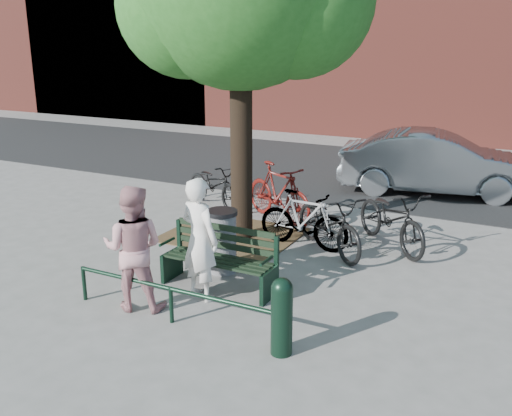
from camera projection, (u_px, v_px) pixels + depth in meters
The scene contains 15 objects.
ground at pixel (219, 288), 8.52m from camera, with size 90.00×90.00×0.00m, color gray.
dirt_pit at pixel (233, 234), 10.83m from camera, with size 2.40×2.00×0.02m, color brown.
road at pixel (376, 173), 15.76m from camera, with size 40.00×7.00×0.01m, color black.
park_bench at pixel (221, 257), 8.45m from camera, with size 1.74×0.54×0.97m.
guard_railing at pixel (171, 294), 7.38m from camera, with size 3.06×0.06×0.51m.
person_left at pixel (200, 239), 7.98m from camera, with size 0.65×0.42×1.77m, color white.
person_right at pixel (133, 248), 7.68m from camera, with size 0.85×0.66×1.74m, color tan.
bollard at pixel (282, 314), 6.61m from camera, with size 0.26×0.26×0.96m.
litter_bin at pixel (222, 241), 9.00m from camera, with size 0.50×0.50×1.02m.
bicycle_a at pixel (214, 184), 12.56m from camera, with size 0.66×1.89×0.99m, color black.
bicycle_b at pixel (279, 193), 11.52m from camera, with size 0.56×1.98×1.19m, color #4F0E0B.
bicycle_c at pixel (329, 223), 9.84m from camera, with size 0.71×2.03×1.07m, color black.
bicycle_d at pixel (304, 220), 10.05m from camera, with size 0.49×1.72×1.03m, color gray.
bicycle_e at pixel (392, 218), 10.05m from camera, with size 0.72×2.07×1.09m, color black.
parked_car at pixel (437, 163), 13.53m from camera, with size 1.58×4.53×1.49m, color gray.
Camera 1 is at (4.07, -6.70, 3.57)m, focal length 40.00 mm.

